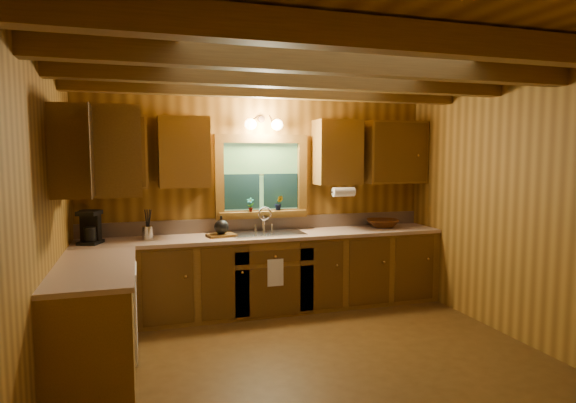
{
  "coord_description": "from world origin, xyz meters",
  "views": [
    {
      "loc": [
        -1.41,
        -3.75,
        1.82
      ],
      "look_at": [
        0.0,
        0.8,
        1.35
      ],
      "focal_mm": 30.18,
      "sensor_mm": 36.0,
      "label": 1
    }
  ],
  "objects_px": {
    "coffee_maker": "(90,227)",
    "cutting_board": "(221,235)",
    "wicker_basket": "(383,223)",
    "sink": "(267,237)"
  },
  "relations": [
    {
      "from": "cutting_board",
      "to": "wicker_basket",
      "type": "height_order",
      "value": "wicker_basket"
    },
    {
      "from": "cutting_board",
      "to": "coffee_maker",
      "type": "bearing_deg",
      "value": 170.08
    },
    {
      "from": "coffee_maker",
      "to": "cutting_board",
      "type": "relative_size",
      "value": 1.13
    },
    {
      "from": "sink",
      "to": "cutting_board",
      "type": "bearing_deg",
      "value": -176.51
    },
    {
      "from": "wicker_basket",
      "to": "coffee_maker",
      "type": "bearing_deg",
      "value": -178.29
    },
    {
      "from": "coffee_maker",
      "to": "cutting_board",
      "type": "height_order",
      "value": "coffee_maker"
    },
    {
      "from": "cutting_board",
      "to": "wicker_basket",
      "type": "xyz_separation_m",
      "value": [
        2.06,
        0.09,
        0.04
      ]
    },
    {
      "from": "sink",
      "to": "cutting_board",
      "type": "xyz_separation_m",
      "value": [
        -0.54,
        -0.03,
        0.06
      ]
    },
    {
      "from": "wicker_basket",
      "to": "cutting_board",
      "type": "bearing_deg",
      "value": -177.57
    },
    {
      "from": "coffee_maker",
      "to": "wicker_basket",
      "type": "xyz_separation_m",
      "value": [
        3.42,
        0.1,
        -0.12
      ]
    }
  ]
}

